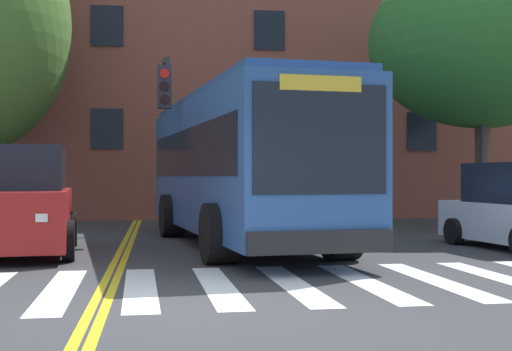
{
  "coord_description": "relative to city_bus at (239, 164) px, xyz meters",
  "views": [
    {
      "loc": [
        -0.42,
        -8.3,
        1.57
      ],
      "look_at": [
        1.65,
        6.73,
        1.57
      ],
      "focal_mm": 50.0,
      "sensor_mm": 36.0,
      "label": 1
    }
  ],
  "objects": [
    {
      "name": "traffic_light_overhead",
      "position": [
        -1.59,
        2.4,
        1.32
      ],
      "size": [
        0.37,
        3.3,
        4.83
      ],
      "color": "#28282D",
      "rests_on": "ground"
    },
    {
      "name": "building_facade",
      "position": [
        2.13,
        12.11,
        4.55
      ],
      "size": [
        28.42,
        6.18,
        12.74
      ],
      "color": "brown",
      "rests_on": "ground"
    },
    {
      "name": "crosswalk",
      "position": [
        -0.96,
        -5.91,
        -1.82
      ],
      "size": [
        11.44,
        4.23,
        0.01
      ],
      "color": "white",
      "rests_on": "ground"
    },
    {
      "name": "street_tree_curbside_large",
      "position": [
        7.59,
        3.66,
        3.63
      ],
      "size": [
        9.15,
        9.23,
        7.99
      ],
      "color": "brown",
      "rests_on": "ground"
    },
    {
      "name": "car_red_near_lane",
      "position": [
        -4.57,
        -1.32,
        -0.8
      ],
      "size": [
        2.56,
        4.81,
        2.14
      ],
      "color": "#AD1E1E",
      "rests_on": "ground"
    },
    {
      "name": "city_bus",
      "position": [
        0.0,
        0.0,
        0.0
      ],
      "size": [
        3.76,
        11.09,
        3.37
      ],
      "color": "#2D5699",
      "rests_on": "ground"
    },
    {
      "name": "ground_plane",
      "position": [
        -1.39,
        -7.7,
        -1.82
      ],
      "size": [
        120.0,
        120.0,
        0.0
      ],
      "primitive_type": "plane",
      "color": "#38383A"
    },
    {
      "name": "lane_line_yellow_outer",
      "position": [
        -2.43,
        8.09,
        -1.82
      ],
      "size": [
        0.12,
        36.0,
        0.01
      ],
      "primitive_type": "cube",
      "color": "gold",
      "rests_on": "ground"
    },
    {
      "name": "lane_line_yellow_inner",
      "position": [
        -2.59,
        8.09,
        -1.82
      ],
      "size": [
        0.12,
        36.0,
        0.01
      ],
      "primitive_type": "cube",
      "color": "gold",
      "rests_on": "ground"
    }
  ]
}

